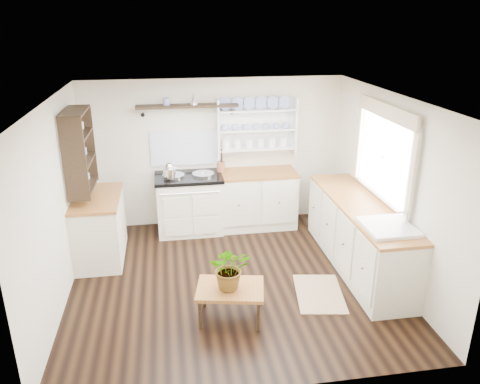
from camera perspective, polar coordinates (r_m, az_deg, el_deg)
The scene contains 19 objects.
floor at distance 6.07m, azimuth -0.96°, elevation -10.67°, with size 4.00×3.80×0.01m, color black.
wall_back at distance 7.35m, azimuth -3.14°, elevation 4.80°, with size 4.00×0.02×2.30m, color silver.
wall_right at distance 6.15m, azimuth 17.75°, elevation 0.59°, with size 0.02×3.80×2.30m, color silver.
wall_left at distance 5.66m, azimuth -21.51°, elevation -1.63°, with size 0.02×3.80×2.30m, color silver.
ceiling at distance 5.26m, azimuth -1.11°, elevation 11.27°, with size 4.00×3.80×0.01m, color white.
window at distance 6.13m, azimuth 17.13°, elevation 4.69°, with size 0.08×1.55×1.22m.
aga_cooker at distance 7.23m, azimuth -6.17°, elevation -1.35°, with size 1.01×0.70×0.93m.
back_cabinets at distance 7.37m, azimuth 1.86°, elevation -0.79°, with size 1.27×0.63×0.90m.
right_cabinets at distance 6.37m, azimuth 14.26°, elevation -5.08°, with size 0.62×2.43×0.90m.
belfast_sink at distance 5.62m, azimuth 17.50°, elevation -5.18°, with size 0.55×0.60×0.45m.
left_cabinets at distance 6.68m, azimuth -16.75°, elevation -4.07°, with size 0.62×1.13×0.90m.
plate_rack at distance 7.31m, azimuth 1.95°, elevation 8.01°, with size 1.20×0.22×0.90m.
high_shelf at distance 7.03m, azimuth -6.45°, elevation 10.32°, with size 1.50×0.29×0.16m.
left_shelving at distance 6.34m, azimuth -19.01°, elevation 4.85°, with size 0.28×0.80×1.05m, color black.
kettle at distance 6.92m, azimuth -8.61°, elevation 2.63°, with size 0.18×0.18×0.23m, color silver, non-canonical shape.
utensil_crock at distance 7.20m, azimuth -2.35°, elevation 3.08°, with size 0.13×0.13×0.15m, color brown.
center_table at distance 5.21m, azimuth -1.20°, elevation -11.97°, with size 0.81×0.65×0.39m.
potted_plant at distance 5.06m, azimuth -1.22°, elevation -9.20°, with size 0.44×0.38×0.49m, color #3F7233.
floor_rug at distance 5.87m, azimuth 9.63°, elevation -12.11°, with size 0.55×0.85×0.02m, color #88684F.
Camera 1 is at (-0.72, -5.13, 3.16)m, focal length 35.00 mm.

